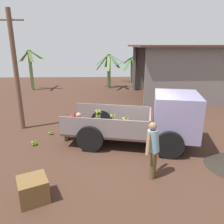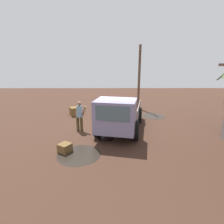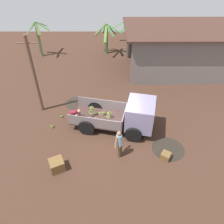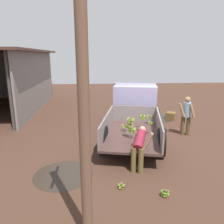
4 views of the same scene
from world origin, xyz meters
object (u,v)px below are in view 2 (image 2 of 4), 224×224
object	(u,v)px
cargo_truck	(118,116)
person_foreground_visitor	(80,115)
person_worker_loading	(123,107)
banana_bunch_on_ground_0	(117,111)
utility_pole	(139,77)
wooden_crate_0	(75,111)
wooden_crate_1	(65,148)
banana_bunch_on_ground_1	(130,112)

from	to	relation	value
cargo_truck	person_foreground_visitor	xyz separation A→B (m)	(-0.72, -2.04, -0.14)
person_worker_loading	banana_bunch_on_ground_0	size ratio (longest dim) A/B	5.72
utility_pole	wooden_crate_0	bearing A→B (deg)	-68.05
person_foreground_visitor	person_worker_loading	distance (m)	3.66
utility_pole	person_worker_loading	size ratio (longest dim) A/B	4.15
person_worker_loading	wooden_crate_1	xyz separation A→B (m)	(5.08, -2.74, -0.56)
banana_bunch_on_ground_0	cargo_truck	bearing A→B (deg)	-1.35
utility_pole	banana_bunch_on_ground_0	size ratio (longest dim) A/B	23.75
cargo_truck	banana_bunch_on_ground_1	size ratio (longest dim) A/B	26.52
banana_bunch_on_ground_1	person_foreground_visitor	bearing A→B (deg)	-41.09
cargo_truck	wooden_crate_1	distance (m)	2.97
person_worker_loading	banana_bunch_on_ground_1	bearing A→B (deg)	170.33
person_worker_loading	banana_bunch_on_ground_1	world-z (taller)	person_worker_loading
utility_pole	person_foreground_visitor	xyz separation A→B (m)	(5.05, -3.95, -1.66)
cargo_truck	wooden_crate_0	xyz separation A→B (m)	(-3.82, -2.95, -0.76)
banana_bunch_on_ground_0	utility_pole	bearing A→B (deg)	120.07
person_worker_loading	wooden_crate_1	distance (m)	5.80
banana_bunch_on_ground_1	wooden_crate_1	size ratio (longest dim) A/B	0.42
banana_bunch_on_ground_1	utility_pole	bearing A→B (deg)	150.98
wooden_crate_0	utility_pole	bearing A→B (deg)	111.95
banana_bunch_on_ground_0	wooden_crate_0	world-z (taller)	wooden_crate_0
banana_bunch_on_ground_0	banana_bunch_on_ground_1	bearing A→B (deg)	68.40
person_foreground_visitor	person_worker_loading	world-z (taller)	person_foreground_visitor
person_foreground_visitor	banana_bunch_on_ground_1	world-z (taller)	person_foreground_visitor
utility_pole	wooden_crate_0	distance (m)	5.71
utility_pole	person_worker_loading	world-z (taller)	utility_pole
cargo_truck	person_foreground_visitor	size ratio (longest dim) A/B	3.10
utility_pole	banana_bunch_on_ground_0	bearing A→B (deg)	-59.93
wooden_crate_1	cargo_truck	bearing A→B (deg)	126.72
person_worker_loading	banana_bunch_on_ground_0	world-z (taller)	person_worker_loading
person_foreground_visitor	wooden_crate_0	size ratio (longest dim) A/B	2.46
person_foreground_visitor	person_worker_loading	xyz separation A→B (m)	(-2.66, 2.52, -0.18)
utility_pole	person_foreground_visitor	bearing A→B (deg)	-38.02
person_worker_loading	cargo_truck	bearing A→B (deg)	16.00
cargo_truck	banana_bunch_on_ground_0	distance (m)	4.84
utility_pole	wooden_crate_1	size ratio (longest dim) A/B	10.87
wooden_crate_0	wooden_crate_1	xyz separation A→B (m)	(5.52, 0.67, -0.12)
cargo_truck	banana_bunch_on_ground_1	xyz separation A→B (m)	(-4.34, 1.11, -0.97)
banana_bunch_on_ground_1	wooden_crate_1	xyz separation A→B (m)	(6.04, -3.38, 0.09)
banana_bunch_on_ground_1	wooden_crate_1	bearing A→B (deg)	-29.27
person_foreground_visitor	wooden_crate_0	xyz separation A→B (m)	(-3.10, -0.90, -0.63)
person_foreground_visitor	wooden_crate_1	bearing A→B (deg)	-166.05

